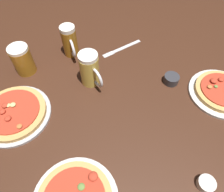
% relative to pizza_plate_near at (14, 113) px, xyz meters
% --- Properties ---
extents(ground_plane, '(2.40, 2.40, 0.03)m').
position_rel_pizza_plate_near_xyz_m(ground_plane, '(0.30, 0.27, -0.03)').
color(ground_plane, '#3D2114').
extents(pizza_plate_near, '(0.29, 0.29, 0.05)m').
position_rel_pizza_plate_near_xyz_m(pizza_plate_near, '(0.00, 0.00, 0.00)').
color(pizza_plate_near, '#B2B2B7').
rests_on(pizza_plate_near, ground_plane).
extents(pizza_plate_far, '(0.27, 0.27, 0.05)m').
position_rel_pizza_plate_near_xyz_m(pizza_plate_far, '(0.69, 0.53, -0.00)').
color(pizza_plate_far, silver).
rests_on(pizza_plate_far, ground_plane).
extents(beer_mug_dark, '(0.13, 0.10, 0.14)m').
position_rel_pizza_plate_near_xyz_m(beer_mug_dark, '(-0.14, 0.21, 0.05)').
color(beer_mug_dark, '#9E6619').
rests_on(beer_mug_dark, ground_plane).
extents(beer_mug_amber, '(0.13, 0.09, 0.16)m').
position_rel_pizza_plate_near_xyz_m(beer_mug_amber, '(0.17, 0.30, 0.06)').
color(beer_mug_amber, gold).
rests_on(beer_mug_amber, ground_plane).
extents(beer_mug_pale, '(0.11, 0.10, 0.16)m').
position_rel_pizza_plate_near_xyz_m(beer_mug_pale, '(-0.02, 0.41, 0.06)').
color(beer_mug_pale, '#9E6619').
rests_on(beer_mug_pale, ground_plane).
extents(ramekin_sauce, '(0.07, 0.07, 0.04)m').
position_rel_pizza_plate_near_xyz_m(ramekin_sauce, '(0.48, 0.48, 0.00)').
color(ramekin_sauce, '#333338').
rests_on(ramekin_sauce, ground_plane).
extents(ramekin_butter, '(0.06, 0.06, 0.03)m').
position_rel_pizza_plate_near_xyz_m(ramekin_butter, '(0.73, 0.12, -0.00)').
color(ramekin_butter, silver).
rests_on(ramekin_butter, ground_plane).
extents(knife_right, '(0.12, 0.21, 0.01)m').
position_rel_pizza_plate_near_xyz_m(knife_right, '(0.18, 0.57, -0.01)').
color(knife_right, silver).
rests_on(knife_right, ground_plane).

